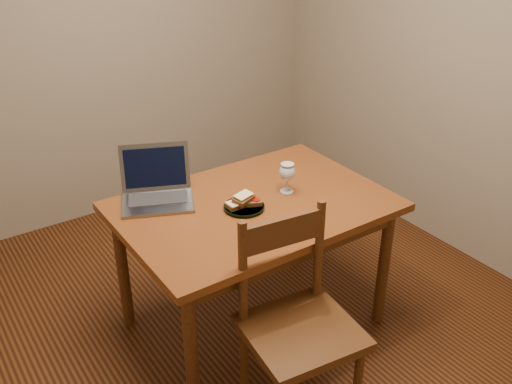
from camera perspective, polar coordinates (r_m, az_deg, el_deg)
floor at (r=3.20m, az=-2.07°, el=-13.06°), size 3.20×3.20×0.02m
back_wall at (r=3.97m, az=-15.47°, el=15.44°), size 3.20×0.02×2.60m
right_wall at (r=3.63m, az=20.20°, el=13.67°), size 0.02×3.20×2.60m
table at (r=2.83m, az=-0.23°, el=-2.63°), size 1.30×0.90×0.74m
chair at (r=2.43m, az=4.27°, el=-12.37°), size 0.50×0.48×0.48m
plate at (r=2.73m, az=-1.19°, el=-1.53°), size 0.20×0.20×0.02m
sandwich_cheese at (r=2.71m, az=-1.89°, el=-1.19°), size 0.10×0.06×0.03m
sandwich_tomato at (r=2.73m, az=-0.43°, el=-0.96°), size 0.11×0.09×0.03m
sandwich_top at (r=2.71m, az=-1.26°, el=-0.61°), size 0.12×0.10×0.03m
milk_glass at (r=2.86m, az=3.13°, el=1.43°), size 0.08×0.08×0.16m
laptop at (r=2.85m, az=-9.92°, el=0.63°), size 0.44×0.42×0.25m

